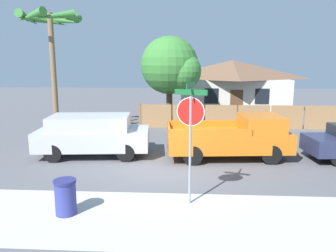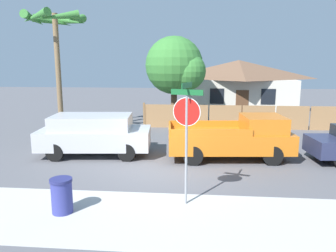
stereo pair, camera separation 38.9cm
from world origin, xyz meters
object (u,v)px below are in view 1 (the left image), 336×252
house (232,85)px  stop_sign (190,123)px  oak_tree (172,67)px  red_suv (92,134)px  orange_pickup (233,137)px  palm_tree (51,29)px  trash_bin (66,197)px

house → stop_sign: size_ratio=2.54×
oak_tree → red_suv: bearing=-111.3°
orange_pickup → stop_sign: (-1.82, -4.62, 1.44)m
oak_tree → orange_pickup: 8.69m
oak_tree → palm_tree: size_ratio=0.86×
palm_tree → red_suv: bearing=-51.0°
red_suv → orange_pickup: 5.91m
red_suv → stop_sign: 6.30m
orange_pickup → trash_bin: 7.47m
house → orange_pickup: 13.31m
orange_pickup → stop_sign: bearing=-116.7°
house → trash_bin: (-6.69, -18.63, -1.65)m
house → stop_sign: (-3.45, -17.77, 0.19)m
red_suv → orange_pickup: orange_pickup is taller
orange_pickup → stop_sign: size_ratio=1.51×
oak_tree → trash_bin: bearing=-99.3°
house → stop_sign: house is taller
orange_pickup → house: bearing=77.8°
palm_tree → red_suv: 6.76m
house → stop_sign: 18.10m
orange_pickup → oak_tree: bearing=105.4°
oak_tree → stop_sign: 12.45m
red_suv → trash_bin: 5.54m
oak_tree → red_suv: (-3.01, -7.73, -2.71)m
oak_tree → palm_tree: palm_tree is taller
oak_tree → orange_pickup: size_ratio=1.09×
oak_tree → trash_bin: 13.74m
house → palm_tree: (-10.61, -9.37, 3.49)m
oak_tree → trash_bin: size_ratio=5.93×
palm_tree → stop_sign: size_ratio=1.91×
palm_tree → orange_pickup: bearing=-22.8°
orange_pickup → stop_sign: stop_sign is taller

